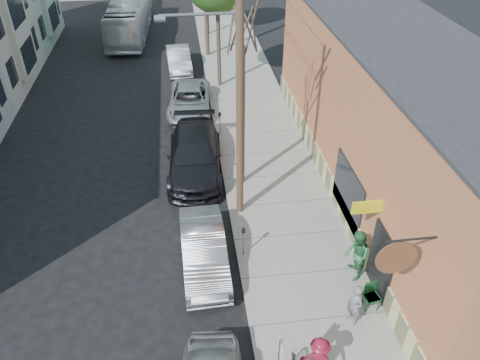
{
  "coord_description": "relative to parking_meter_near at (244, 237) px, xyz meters",
  "views": [
    {
      "loc": [
        0.51,
        -11.1,
        12.44
      ],
      "look_at": [
        2.49,
        3.99,
        1.5
      ],
      "focal_mm": 35.0,
      "sensor_mm": 36.0,
      "label": 1
    }
  ],
  "objects": [
    {
      "name": "ground",
      "position": [
        -2.25,
        -1.21,
        -0.98
      ],
      "size": [
        120.0,
        120.0,
        0.0
      ],
      "primitive_type": "plane",
      "color": "black"
    },
    {
      "name": "sidewalk",
      "position": [
        2.0,
        9.79,
        -0.91
      ],
      "size": [
        4.5,
        58.0,
        0.15
      ],
      "primitive_type": "cube",
      "color": "gray",
      "rests_on": "ground"
    },
    {
      "name": "cafe_building",
      "position": [
        6.74,
        3.79,
        2.32
      ],
      "size": [
        6.6,
        20.2,
        6.61
      ],
      "color": "#B16641",
      "rests_on": "ground"
    },
    {
      "name": "parking_meter_near",
      "position": [
        0.0,
        0.0,
        0.0
      ],
      "size": [
        0.14,
        0.14,
        1.24
      ],
      "color": "slate",
      "rests_on": "sidewalk"
    },
    {
      "name": "parking_meter_far",
      "position": [
        0.0,
        8.89,
        0.0
      ],
      "size": [
        0.14,
        0.14,
        1.24
      ],
      "color": "slate",
      "rests_on": "sidewalk"
    },
    {
      "name": "utility_pole_near",
      "position": [
        0.14,
        2.55,
        4.43
      ],
      "size": [
        3.57,
        0.28,
        10.0
      ],
      "color": "#503A28",
      "rests_on": "sidewalk"
    },
    {
      "name": "tree_bare",
      "position": [
        0.55,
        4.55,
        2.3
      ],
      "size": [
        0.24,
        0.24,
        6.26
      ],
      "color": "#44392C",
      "rests_on": "sidewalk"
    },
    {
      "name": "patio_chair_a",
      "position": [
        3.76,
        -2.93,
        -0.39
      ],
      "size": [
        0.59,
        0.59,
        0.88
      ],
      "primitive_type": null,
      "rotation": [
        0.0,
        0.0,
        0.21
      ],
      "color": "#103C1D",
      "rests_on": "sidewalk"
    },
    {
      "name": "patio_chair_b",
      "position": [
        3.8,
        -2.89,
        -0.39
      ],
      "size": [
        0.57,
        0.57,
        0.88
      ],
      "primitive_type": null,
      "rotation": [
        0.0,
        0.0,
        0.16
      ],
      "color": "#103C1D",
      "rests_on": "sidewalk"
    },
    {
      "name": "patron_grey",
      "position": [
        2.98,
        -3.43,
        -0.06
      ],
      "size": [
        0.52,
        0.65,
        1.55
      ],
      "primitive_type": "imported",
      "rotation": [
        0.0,
        0.0,
        -1.26
      ],
      "color": "slate",
      "rests_on": "sidewalk"
    },
    {
      "name": "patron_green",
      "position": [
        3.65,
        -1.57,
        0.15
      ],
      "size": [
        0.85,
        1.03,
        1.97
      ],
      "primitive_type": "imported",
      "rotation": [
        0.0,
        0.0,
        -1.68
      ],
      "color": "#2B6B3F",
      "rests_on": "sidewalk"
    },
    {
      "name": "cyclist",
      "position": [
        1.39,
        -5.06,
        -0.07
      ],
      "size": [
        1.12,
        0.87,
        1.53
      ],
      "primitive_type": "imported",
      "rotation": [
        0.0,
        0.0,
        2.79
      ],
      "color": "maroon",
      "rests_on": "sidewalk"
    },
    {
      "name": "car_1",
      "position": [
        -1.45,
        -0.23,
        -0.25
      ],
      "size": [
        1.65,
        4.46,
        1.46
      ],
      "primitive_type": "imported",
      "rotation": [
        0.0,
        0.0,
        0.02
      ],
      "color": "#929599",
      "rests_on": "ground"
    },
    {
      "name": "car_2",
      "position": [
        -1.45,
        5.91,
        -0.12
      ],
      "size": [
        2.76,
        6.05,
        1.72
      ],
      "primitive_type": "imported",
      "rotation": [
        0.0,
        0.0,
        -0.06
      ],
      "color": "black",
      "rests_on": "ground"
    },
    {
      "name": "car_3",
      "position": [
        -1.45,
        11.89,
        -0.28
      ],
      "size": [
        2.74,
        5.22,
        1.4
      ],
      "primitive_type": "imported",
      "rotation": [
        0.0,
        0.0,
        -0.08
      ],
      "color": "#9FA3A6",
      "rests_on": "ground"
    },
    {
      "name": "car_4",
      "position": [
        -1.9,
        18.18,
        -0.27
      ],
      "size": [
        1.74,
        4.4,
        1.42
      ],
      "primitive_type": "imported",
      "rotation": [
        0.0,
        0.0,
        0.05
      ],
      "color": "#AFB0B7",
      "rests_on": "ground"
    },
    {
      "name": "bus",
      "position": [
        -5.47,
        25.94,
        0.53
      ],
      "size": [
        3.17,
        11.02,
        3.03
      ],
      "primitive_type": "imported",
      "rotation": [
        0.0,
        0.0,
        -0.06
      ],
      "color": "silver",
      "rests_on": "ground"
    }
  ]
}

